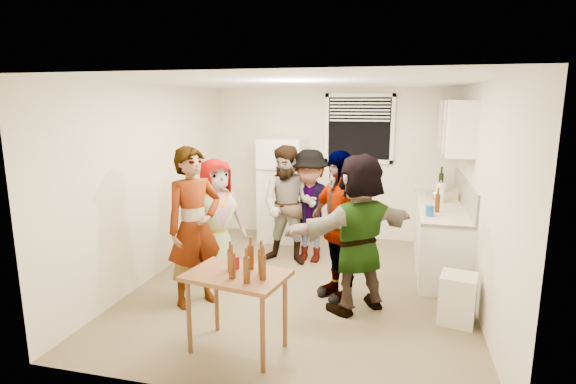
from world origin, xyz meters
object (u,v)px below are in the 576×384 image
(guest_stripe, at_px, (198,302))
(guest_grey, at_px, (218,278))
(wine_bottle, at_px, (440,192))
(red_cup, at_px, (235,268))
(guest_back_left, at_px, (289,263))
(refrigerator, at_px, (283,189))
(trash_bin, at_px, (457,300))
(kettle, at_px, (436,199))
(serving_table, at_px, (238,349))
(beer_bottle_counter, at_px, (437,212))
(blue_cup, at_px, (429,216))
(guest_orange, at_px, (356,308))
(beer_bottle_table, at_px, (231,270))
(guest_back_right, at_px, (309,260))
(guest_black, at_px, (337,297))

(guest_stripe, bearing_deg, guest_grey, 42.50)
(wine_bottle, xyz_separation_m, guest_stripe, (-2.84, -2.78, -0.90))
(red_cup, distance_m, guest_back_left, 2.36)
(refrigerator, distance_m, trash_bin, 3.53)
(wine_bottle, height_order, trash_bin, wine_bottle)
(kettle, height_order, red_cup, kettle)
(refrigerator, bearing_deg, wine_bottle, 3.34)
(kettle, bearing_deg, guest_back_left, 178.42)
(kettle, bearing_deg, refrigerator, 149.83)
(serving_table, height_order, guest_grey, serving_table)
(beer_bottle_counter, relative_size, red_cup, 2.00)
(refrigerator, height_order, blue_cup, refrigerator)
(beer_bottle_counter, bearing_deg, refrigerator, 152.31)
(serving_table, relative_size, guest_grey, 0.57)
(serving_table, xyz_separation_m, red_cup, (-0.06, 0.12, 0.76))
(wine_bottle, height_order, guest_orange, wine_bottle)
(guest_stripe, bearing_deg, kettle, -13.18)
(beer_bottle_table, height_order, guest_grey, beer_bottle_table)
(guest_back_right, xyz_separation_m, guest_black, (0.57, -1.15, 0.00))
(wine_bottle, xyz_separation_m, guest_grey, (-2.90, -2.02, -0.90))
(guest_orange, bearing_deg, guest_back_left, -89.31)
(refrigerator, height_order, guest_grey, refrigerator)
(guest_back_left, relative_size, guest_orange, 0.96)
(beer_bottle_table, bearing_deg, kettle, 55.85)
(trash_bin, bearing_deg, wine_bottle, 90.26)
(red_cup, bearing_deg, kettle, 55.53)
(beer_bottle_table, bearing_deg, refrigerator, 96.47)
(red_cup, bearing_deg, guest_back_left, 90.70)
(refrigerator, distance_m, guest_back_right, 1.42)
(guest_stripe, xyz_separation_m, guest_orange, (1.80, 0.29, 0.00))
(refrigerator, bearing_deg, serving_table, -82.35)
(guest_black, bearing_deg, red_cup, -75.88)
(kettle, relative_size, serving_table, 0.25)
(kettle, distance_m, serving_table, 3.70)
(wine_bottle, bearing_deg, guest_orange, -112.64)
(blue_cup, distance_m, trash_bin, 1.18)
(beer_bottle_counter, height_order, serving_table, beer_bottle_counter)
(kettle, height_order, guest_grey, kettle)
(guest_stripe, distance_m, guest_black, 1.64)
(serving_table, bearing_deg, red_cup, 117.16)
(beer_bottle_table, bearing_deg, guest_stripe, 133.07)
(guest_back_right, bearing_deg, guest_orange, -53.12)
(beer_bottle_counter, distance_m, serving_table, 3.05)
(blue_cup, height_order, guest_stripe, blue_cup)
(guest_back_left, bearing_deg, kettle, 23.16)
(refrigerator, height_order, guest_back_left, refrigerator)
(serving_table, height_order, red_cup, red_cup)
(kettle, height_order, trash_bin, kettle)
(red_cup, distance_m, guest_orange, 1.64)
(refrigerator, xyz_separation_m, red_cup, (0.40, -3.34, -0.09))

